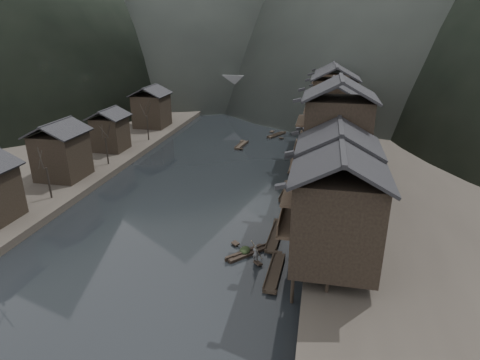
# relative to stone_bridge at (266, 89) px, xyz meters

# --- Properties ---
(water) EXTENTS (300.00, 300.00, 0.00)m
(water) POSITION_rel_stone_bridge_xyz_m (0.00, -72.00, -5.11)
(water) COLOR black
(water) RESTS_ON ground
(right_bank) EXTENTS (40.00, 200.00, 1.80)m
(right_bank) POSITION_rel_stone_bridge_xyz_m (35.00, -32.00, -4.21)
(right_bank) COLOR #2D2823
(right_bank) RESTS_ON ground
(left_bank) EXTENTS (40.00, 200.00, 1.20)m
(left_bank) POSITION_rel_stone_bridge_xyz_m (-35.00, -32.00, -4.51)
(left_bank) COLOR #2D2823
(left_bank) RESTS_ON ground
(stilt_houses) EXTENTS (9.00, 67.60, 16.80)m
(stilt_houses) POSITION_rel_stone_bridge_xyz_m (17.28, -52.71, 3.77)
(stilt_houses) COLOR black
(stilt_houses) RESTS_ON ground
(left_houses) EXTENTS (8.10, 53.20, 8.73)m
(left_houses) POSITION_rel_stone_bridge_xyz_m (-20.50, -51.88, 0.55)
(left_houses) COLOR black
(left_houses) RESTS_ON left_bank
(bare_trees) EXTENTS (4.00, 43.91, 7.99)m
(bare_trees) POSITION_rel_stone_bridge_xyz_m (-17.00, -64.25, 1.32)
(bare_trees) COLOR black
(bare_trees) RESTS_ON left_bank
(moored_sampans) EXTENTS (2.95, 75.10, 0.47)m
(moored_sampans) POSITION_rel_stone_bridge_xyz_m (12.04, -44.56, -4.91)
(moored_sampans) COLOR black
(moored_sampans) RESTS_ON water
(midriver_boats) EXTENTS (8.36, 31.19, 0.45)m
(midriver_boats) POSITION_rel_stone_bridge_xyz_m (3.36, -26.79, -4.91)
(midriver_boats) COLOR black
(midriver_boats) RESTS_ON water
(stone_bridge) EXTENTS (40.00, 6.00, 9.00)m
(stone_bridge) POSITION_rel_stone_bridge_xyz_m (0.00, 0.00, 0.00)
(stone_bridge) COLOR #4C4C4F
(stone_bridge) RESTS_ON ground
(hero_sampan) EXTENTS (3.93, 4.19, 0.43)m
(hero_sampan) POSITION_rel_stone_bridge_xyz_m (9.06, -75.84, -4.91)
(hero_sampan) COLOR black
(hero_sampan) RESTS_ON water
(cargo_heap) EXTENTS (1.08, 1.42, 0.65)m
(cargo_heap) POSITION_rel_stone_bridge_xyz_m (8.91, -75.67, -4.35)
(cargo_heap) COLOR black
(cargo_heap) RESTS_ON hero_sampan
(boatman) EXTENTS (0.74, 0.59, 1.76)m
(boatman) POSITION_rel_stone_bridge_xyz_m (10.22, -77.11, -3.80)
(boatman) COLOR #4C4C4E
(boatman) RESTS_ON hero_sampan
(bamboo_pole) EXTENTS (0.95, 2.14, 3.44)m
(bamboo_pole) POSITION_rel_stone_bridge_xyz_m (10.42, -77.11, -1.20)
(bamboo_pole) COLOR #8C7A51
(bamboo_pole) RESTS_ON boatman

